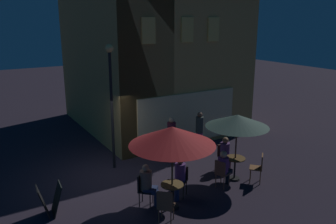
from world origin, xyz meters
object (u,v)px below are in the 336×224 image
cafe_table_1 (172,192)px  menu_sandwich_board (50,200)px  street_lamp_near_corner (111,91)px  cafe_chair_2 (259,166)px  patron_standing_5 (171,139)px  patron_seated_1 (224,166)px  cafe_chair_5 (165,204)px  cafe_chair_0 (224,154)px  cafe_chair_3 (181,178)px  cafe_table_0 (235,164)px  cafe_chair_4 (143,187)px  patio_umbrella_1 (172,136)px  cafe_chair_1 (221,172)px  patio_umbrella_0 (237,121)px  patron_standing_4 (199,133)px  patron_seated_0 (226,152)px  patron_seated_3 (148,183)px  patron_seated_2 (180,176)px

cafe_table_1 → menu_sandwich_board: bearing=155.5°
street_lamp_near_corner → cafe_chair_2: size_ratio=4.52×
patron_standing_5 → patron_seated_1: bearing=88.4°
street_lamp_near_corner → cafe_chair_5: 4.63m
cafe_chair_0 → cafe_chair_3: 2.47m
cafe_table_0 → cafe_chair_3: size_ratio=0.85×
menu_sandwich_board → cafe_chair_4: bearing=-13.5°
cafe_table_1 → cafe_table_0: bearing=9.5°
patio_umbrella_1 → cafe_chair_1: 2.53m
patio_umbrella_1 → cafe_chair_5: 1.79m
cafe_chair_0 → cafe_chair_2: (0.30, -1.41, 0.04)m
street_lamp_near_corner → patio_umbrella_0: bearing=-43.9°
cafe_chair_4 → patron_standing_4: 4.39m
menu_sandwich_board → cafe_table_1: size_ratio=1.18×
menu_sandwich_board → cafe_chair_0: size_ratio=0.96×
street_lamp_near_corner → cafe_chair_4: 3.66m
patron_seated_0 → patron_standing_4: 1.78m
cafe_chair_2 → cafe_chair_4: bearing=37.3°
cafe_chair_4 → cafe_chair_1: bearing=34.7°
cafe_chair_2 → patron_seated_1: (-1.17, 0.36, 0.11)m
patron_seated_1 → street_lamp_near_corner: bearing=110.1°
street_lamp_near_corner → cafe_table_1: (0.35, -3.42, -2.34)m
patron_standing_5 → cafe_chair_4: bearing=35.9°
patio_umbrella_0 → patron_standing_5: (-0.96, 2.46, -1.18)m
cafe_table_0 → patron_seated_3: patron_seated_3 is taller
cafe_chair_1 → patron_seated_1: bearing=-0.0°
cafe_chair_2 → patron_seated_1: size_ratio=0.79×
cafe_table_0 → cafe_chair_2: cafe_chair_2 is taller
cafe_chair_1 → patio_umbrella_0: bearing=0.0°
patio_umbrella_0 → cafe_chair_0: bearing=75.1°
patron_seated_1 → patron_standing_4: (0.99, 2.68, 0.17)m
cafe_chair_1 → patron_standing_5: 2.73m
cafe_chair_1 → cafe_chair_3: (-1.33, 0.29, -0.00)m
patio_umbrella_1 → cafe_table_0: bearing=9.5°
cafe_chair_4 → patron_seated_1: (2.71, -0.32, 0.14)m
patron_seated_2 → patron_standing_4: 3.59m
cafe_chair_2 → patron_seated_3: (-3.78, 0.59, 0.12)m
cafe_table_1 → cafe_chair_1: size_ratio=0.78×
cafe_table_1 → cafe_chair_0: bearing=23.8°
street_lamp_near_corner → cafe_chair_2: bearing=-44.4°
cafe_chair_0 → patron_standing_4: bearing=-169.0°
cafe_table_0 → patron_seated_0: size_ratio=0.63×
patio_umbrella_0 → cafe_table_0: bearing=0.0°
cafe_chair_5 → cafe_table_0: bearing=-28.4°
patio_umbrella_1 → cafe_chair_1: bearing=6.2°
patio_umbrella_0 → cafe_chair_1: bearing=-162.5°
patio_umbrella_0 → cafe_chair_0: (0.23, 0.84, -1.49)m
patron_seated_2 → patron_standing_5: 2.81m
patio_umbrella_0 → cafe_chair_3: 2.58m
cafe_chair_3 → patron_seated_0: size_ratio=0.74×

